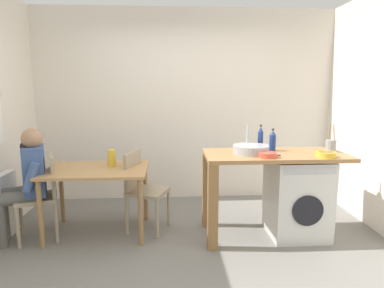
{
  "coord_description": "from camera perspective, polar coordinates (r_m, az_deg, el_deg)",
  "views": [
    {
      "loc": [
        -0.2,
        -3.06,
        1.61
      ],
      "look_at": [
        0.01,
        0.45,
        1.01
      ],
      "focal_mm": 31.09,
      "sensor_mm": 36.0,
      "label": 1
    }
  ],
  "objects": [
    {
      "name": "ground_plane",
      "position": [
        3.47,
        0.22,
        -18.06
      ],
      "size": [
        5.46,
        5.46,
        0.0
      ],
      "primitive_type": "plane",
      "color": "slate"
    },
    {
      "name": "wall_back",
      "position": [
        4.82,
        -1.12,
        6.56
      ],
      "size": [
        4.6,
        0.1,
        2.7
      ],
      "primitive_type": "cube",
      "color": "silver",
      "rests_on": "ground_plane"
    },
    {
      "name": "dining_table",
      "position": [
        3.8,
        -16.01,
        -5.49
      ],
      "size": [
        1.1,
        0.76,
        0.74
      ],
      "color": "tan",
      "rests_on": "ground_plane"
    },
    {
      "name": "chair_person_seat",
      "position": [
        3.92,
        -24.08,
        -7.55
      ],
      "size": [
        0.51,
        0.51,
        0.9
      ],
      "rotation": [
        0.0,
        0.0,
        1.9
      ],
      "color": "gray",
      "rests_on": "ground_plane"
    },
    {
      "name": "chair_opposite",
      "position": [
        3.83,
        -8.6,
        -7.18
      ],
      "size": [
        0.51,
        0.51,
        0.9
      ],
      "rotation": [
        0.0,
        0.0,
        -1.91
      ],
      "color": "gray",
      "rests_on": "ground_plane"
    },
    {
      "name": "seated_person",
      "position": [
        3.89,
        -26.62,
        -5.37
      ],
      "size": [
        0.56,
        0.54,
        1.2
      ],
      "rotation": [
        0.0,
        0.0,
        1.9
      ],
      "color": "#595651",
      "rests_on": "ground_plane"
    },
    {
      "name": "kitchen_counter",
      "position": [
        3.63,
        10.78,
        -4.07
      ],
      "size": [
        1.5,
        0.68,
        0.92
      ],
      "color": "#9E7042",
      "rests_on": "ground_plane"
    },
    {
      "name": "washing_machine",
      "position": [
        3.86,
        17.54,
        -8.64
      ],
      "size": [
        0.6,
        0.61,
        0.86
      ],
      "color": "silver",
      "rests_on": "ground_plane"
    },
    {
      "name": "sink_basin",
      "position": [
        3.57,
        10.08,
        -0.92
      ],
      "size": [
        0.38,
        0.38,
        0.09
      ],
      "primitive_type": "cylinder",
      "color": "#9EA0A5",
      "rests_on": "kitchen_counter"
    },
    {
      "name": "tap",
      "position": [
        3.73,
        9.48,
        1.02
      ],
      "size": [
        0.02,
        0.02,
        0.28
      ],
      "primitive_type": "cylinder",
      "color": "#B2B2B7",
      "rests_on": "kitchen_counter"
    },
    {
      "name": "bottle_tall_green",
      "position": [
        3.77,
        11.65,
        0.89
      ],
      "size": [
        0.06,
        0.06,
        0.29
      ],
      "color": "navy",
      "rests_on": "kitchen_counter"
    },
    {
      "name": "bottle_squat_brown",
      "position": [
        3.76,
        13.66,
        0.52
      ],
      "size": [
        0.07,
        0.07,
        0.25
      ],
      "color": "navy",
      "rests_on": "kitchen_counter"
    },
    {
      "name": "mixing_bowl",
      "position": [
        3.42,
        12.84,
        -1.78
      ],
      "size": [
        0.19,
        0.19,
        0.05
      ],
      "color": "#D84C38",
      "rests_on": "kitchen_counter"
    },
    {
      "name": "utensil_crock",
      "position": [
        3.92,
        22.71,
        -0.23
      ],
      "size": [
        0.11,
        0.11,
        0.3
      ],
      "color": "gray",
      "rests_on": "kitchen_counter"
    },
    {
      "name": "colander",
      "position": [
        3.61,
        21.97,
        -1.61
      ],
      "size": [
        0.2,
        0.2,
        0.06
      ],
      "color": "gold",
      "rests_on": "kitchen_counter"
    },
    {
      "name": "vase",
      "position": [
        3.82,
        -13.63,
        -2.35
      ],
      "size": [
        0.09,
        0.09,
        0.19
      ],
      "primitive_type": "cylinder",
      "color": "gold",
      "rests_on": "dining_table"
    },
    {
      "name": "scissors",
      "position": [
        3.54,
        13.78,
        -1.82
      ],
      "size": [
        0.15,
        0.06,
        0.01
      ],
      "color": "#B2B2B7",
      "rests_on": "kitchen_counter"
    }
  ]
}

